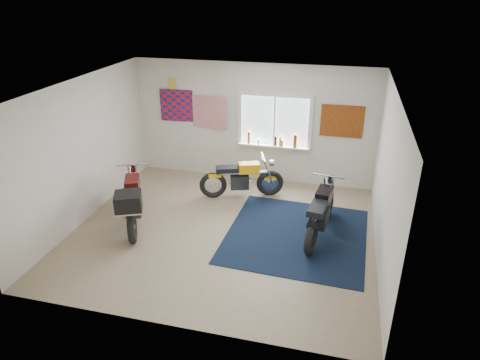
% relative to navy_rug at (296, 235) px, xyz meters
% --- Properties ---
extents(ground, '(5.50, 5.50, 0.00)m').
position_rel_navy_rug_xyz_m(ground, '(-1.35, -0.20, -0.01)').
color(ground, '#9E896B').
rests_on(ground, ground).
extents(room_shell, '(5.50, 5.50, 5.50)m').
position_rel_navy_rug_xyz_m(room_shell, '(-1.35, -0.20, 1.63)').
color(room_shell, white).
rests_on(room_shell, ground).
extents(navy_rug, '(2.60, 2.70, 0.01)m').
position_rel_navy_rug_xyz_m(navy_rug, '(0.00, 0.00, 0.00)').
color(navy_rug, black).
rests_on(navy_rug, ground).
extents(window_assembly, '(1.66, 0.17, 1.26)m').
position_rel_navy_rug_xyz_m(window_assembly, '(-0.85, 2.27, 1.36)').
color(window_assembly, white).
rests_on(window_assembly, room_shell).
extents(oil_bottles, '(1.13, 0.09, 0.30)m').
position_rel_navy_rug_xyz_m(oil_bottles, '(-0.77, 2.20, 1.02)').
color(oil_bottles, '#926C15').
rests_on(oil_bottles, window_assembly).
extents(flag_display, '(1.60, 0.10, 1.17)m').
position_rel_navy_rug_xyz_m(flag_display, '(-3.25, 2.28, 2.14)').
color(flag_display, red).
rests_on(flag_display, room_shell).
extents(triumph_poster, '(0.90, 0.03, 0.70)m').
position_rel_navy_rug_xyz_m(triumph_poster, '(0.60, 2.28, 1.54)').
color(triumph_poster, '#A54C14').
rests_on(triumph_poster, room_shell).
extents(yellow_triumph, '(1.76, 0.76, 0.92)m').
position_rel_navy_rug_xyz_m(yellow_triumph, '(-1.37, 1.30, 0.40)').
color(yellow_triumph, black).
rests_on(yellow_triumph, ground).
extents(black_chrome_bike, '(0.60, 1.94, 1.00)m').
position_rel_navy_rug_xyz_m(black_chrome_bike, '(0.40, 0.14, 0.43)').
color(black_chrome_bike, black).
rests_on(black_chrome_bike, navy_rug).
extents(maroon_tourer, '(1.09, 1.95, 1.03)m').
position_rel_navy_rug_xyz_m(maroon_tourer, '(-3.03, -0.44, 0.53)').
color(maroon_tourer, black).
rests_on(maroon_tourer, ground).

